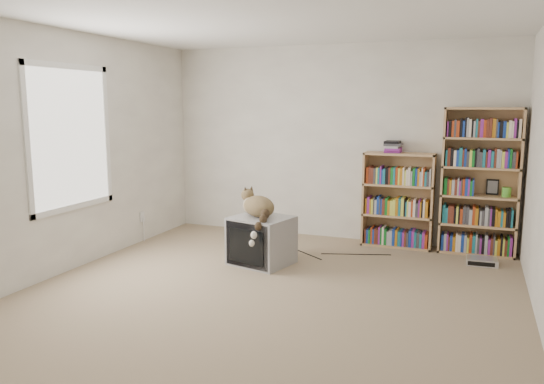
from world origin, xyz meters
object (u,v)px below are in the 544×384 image
(bookcase_tall, at_px, (480,185))
(dvd_player, at_px, (482,261))
(crt_tv, at_px, (262,240))
(cat, at_px, (258,210))
(bookcase_short, at_px, (398,204))

(bookcase_tall, xyz_separation_m, dvd_player, (0.07, -0.47, -0.78))
(crt_tv, relative_size, cat, 1.06)
(crt_tv, relative_size, bookcase_tall, 0.42)
(cat, distance_m, dvd_player, 2.53)
(crt_tv, distance_m, bookcase_short, 1.85)
(cat, xyz_separation_m, bookcase_short, (1.31, 1.36, -0.08))
(bookcase_tall, distance_m, dvd_player, 0.92)
(dvd_player, bearing_deg, cat, -162.29)
(crt_tv, xyz_separation_m, bookcase_short, (1.28, 1.31, 0.27))
(bookcase_short, height_order, dvd_player, bookcase_short)
(crt_tv, height_order, bookcase_tall, bookcase_tall)
(cat, bearing_deg, crt_tv, 95.36)
(crt_tv, height_order, bookcase_short, bookcase_short)
(bookcase_tall, height_order, dvd_player, bookcase_tall)
(bookcase_short, bearing_deg, bookcase_tall, -0.09)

